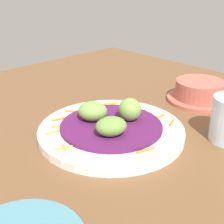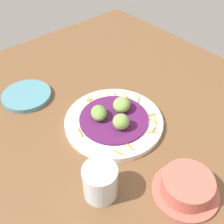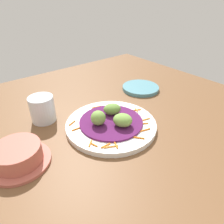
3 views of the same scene
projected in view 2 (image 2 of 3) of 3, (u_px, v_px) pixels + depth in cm
name	position (u px, v px, depth cm)	size (l,w,h in cm)	color
table_surface	(102.00, 122.00, 78.83)	(110.00, 110.00, 2.00)	brown
main_plate	(114.00, 121.00, 76.54)	(27.29, 27.29, 1.55)	white
cabbage_bed	(114.00, 119.00, 75.81)	(19.12, 19.12, 0.59)	#51194C
carrot_garnish	(125.00, 115.00, 76.90)	(23.98, 22.69, 0.40)	orange
guac_scoop_left	(121.00, 122.00, 71.47)	(4.33, 4.42, 4.35)	#759E47
guac_scoop_center	(122.00, 105.00, 76.86)	(5.57, 4.85, 3.67)	#759E47
guac_scoop_right	(99.00, 113.00, 74.61)	(5.48, 4.28, 3.40)	olive
side_plate_small	(27.00, 96.00, 84.86)	(14.98, 14.98, 1.44)	teal
terracotta_bowl	(187.00, 187.00, 59.73)	(14.87, 14.87, 4.97)	#B75B4C
water_glass	(100.00, 182.00, 58.53)	(7.60, 7.60, 8.22)	silver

